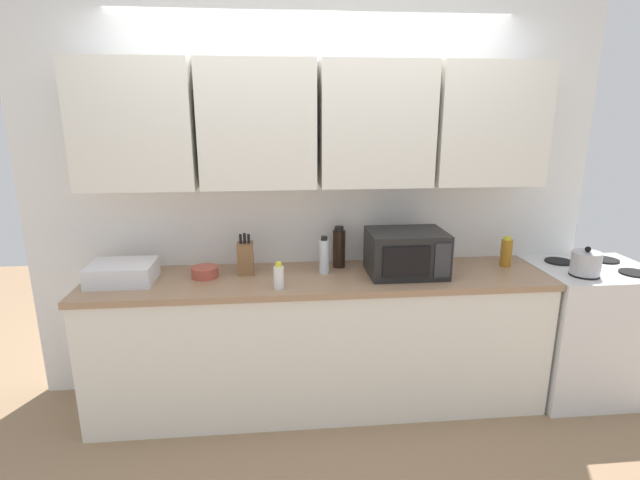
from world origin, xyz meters
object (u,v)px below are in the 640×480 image
Objects in this scene: bottle_soy_dark at (339,248)px; kettle at (586,263)px; bottle_clear_tall at (324,256)px; microwave at (406,253)px; dish_rack at (123,273)px; knife_block at (245,258)px; stove_range at (585,330)px; bottle_amber_vinegar at (506,252)px; bowl_ceramic_small at (205,272)px; bottle_white_jar at (279,277)px.

kettle is at bearing -12.28° from bottle_soy_dark.
kettle is 1.56m from bottle_soy_dark.
microwave is at bearing -7.41° from bottle_clear_tall.
dish_rack is 1.42× the size of knife_block.
bottle_amber_vinegar is (-0.58, 0.10, 0.54)m from stove_range.
bottle_clear_tall is at bearing 2.40° from dish_rack.
bottle_soy_dark is (-0.40, 0.19, -0.01)m from microwave.
knife_block is at bearing 173.18° from kettle.
microwave reaches higher than bowl_ceramic_small.
dish_rack is at bearing 176.81° from kettle.
microwave reaches higher than dish_rack.
microwave is 0.52m from bottle_clear_tall.
microwave is at bearing -0.50° from dish_rack.
kettle is 1.93m from bottle_white_jar.
stove_range is 4.52× the size of bottle_amber_vinegar.
bowl_ceramic_small reaches higher than stove_range.
kettle is 0.65× the size of bottle_soy_dark.
knife_block is at bearing 179.54° from bottle_amber_vinegar.
dish_rack is at bearing 179.62° from stove_range.
bottle_amber_vinegar reaches higher than bottle_white_jar.
microwave is at bearing -172.30° from bottle_amber_vinegar.
bottle_amber_vinegar reaches higher than bowl_ceramic_small.
bottle_white_jar is (-1.52, -0.28, -0.02)m from bottle_amber_vinegar.
bottle_clear_tall is 1.46× the size of bowl_ceramic_small.
knife_block is at bearing 175.05° from bottle_clear_tall.
stove_range is 5.51× the size of bowl_ceramic_small.
knife_block is at bearing 125.16° from bottle_white_jar.
knife_block is 1.10× the size of bottle_clear_tall.
microwave is 1.27m from bowl_ceramic_small.
bottle_soy_dark is 1.14× the size of bottle_clear_tall.
bottle_soy_dark is 1.37× the size of bottle_amber_vinegar.
bottle_soy_dark reaches higher than bottle_clear_tall.
bottle_amber_vinegar is at bearing 10.46° from bottle_white_jar.
bottle_soy_dark reaches higher than bottle_amber_vinegar.
microwave is 1.98× the size of bottle_clear_tall.
stove_range is at bearing -0.38° from dish_rack.
kettle is 2.87m from dish_rack.
dish_rack is 0.96m from bottle_white_jar.
dish_rack is at bearing -174.94° from bowl_ceramic_small.
bowl_ceramic_small is at bearing -171.52° from bottle_soy_dark.
bottle_soy_dark is at bearing 47.18° from bottle_clear_tall.
microwave is 0.72m from bottle_amber_vinegar.
bottle_clear_tall reaches higher than kettle.
microwave is 2.38× the size of bottle_amber_vinegar.
knife_block reaches higher than bowl_ceramic_small.
bottle_clear_tall is 1.52× the size of bottle_white_jar.
bottle_clear_tall is at bearing 40.61° from bottle_white_jar.
bottle_soy_dark reaches higher than dish_rack.
kettle is at bearing 1.17° from bottle_white_jar.
bowl_ceramic_small is at bearing -168.26° from knife_block.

